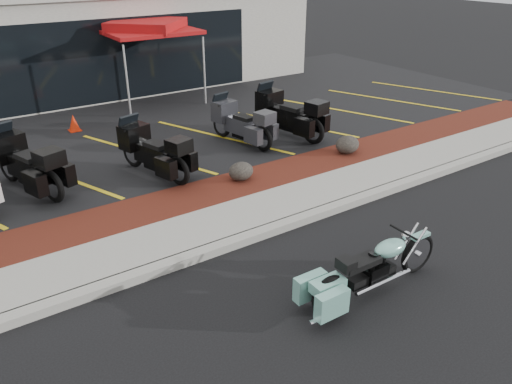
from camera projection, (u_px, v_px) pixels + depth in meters
ground at (277, 265)px, 8.27m from camera, size 90.00×90.00×0.00m
curb at (247, 238)px, 8.91m from camera, size 24.00×0.25×0.15m
sidewalk at (227, 222)px, 9.43m from camera, size 24.00×1.20×0.15m
mulch_bed at (198, 198)px, 10.33m from camera, size 24.00×1.20×0.16m
upper_lot at (110, 128)px, 14.36m from camera, size 26.00×9.60×0.15m
dealership_building at (45, 32)px, 18.20m from camera, size 18.00×8.16×4.00m
boulder_mid at (241, 171)px, 10.87m from camera, size 0.56×0.47×0.40m
boulder_right at (347, 145)px, 12.30m from camera, size 0.62×0.52×0.44m
hero_cruiser at (418, 248)px, 7.89m from camera, size 2.60×0.69×0.91m
touring_black_front at (6, 153)px, 10.63m from camera, size 1.56×2.44×1.33m
touring_black_mid at (131, 141)px, 11.37m from camera, size 1.39×2.29×1.25m
touring_grey at (221, 115)px, 13.24m from camera, size 1.21×2.20×1.21m
touring_black_rear at (266, 106)px, 13.78m from camera, size 1.34×2.46×1.35m
traffic_cone at (74, 123)px, 13.85m from camera, size 0.35×0.35×0.46m
popup_canopy at (147, 28)px, 15.75m from camera, size 3.45×3.45×2.58m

